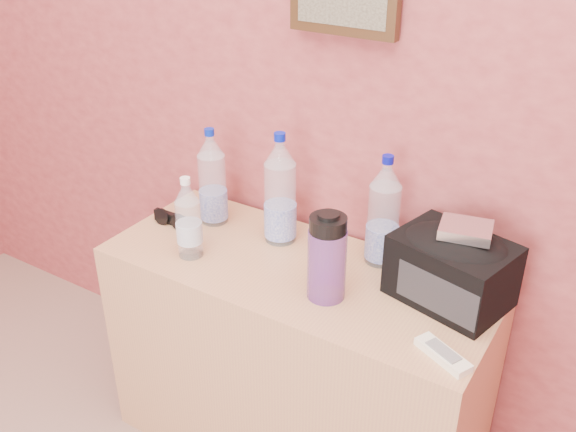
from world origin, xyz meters
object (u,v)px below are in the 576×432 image
object	(u,v)px
pet_large_b	(280,194)
toiletry_bag	(452,267)
pet_large_c	(383,216)
foil_packet	(466,230)
pet_small	(189,222)
nalgene_bottle	(327,256)
ac_remote	(443,355)
sunglasses	(174,219)
pet_large_a	(212,182)
dresser	(295,363)

from	to	relation	value
pet_large_b	toiletry_bag	xyz separation A→B (m)	(0.52, -0.02, -0.05)
pet_large_c	foil_packet	distance (m)	0.26
pet_small	toiletry_bag	distance (m)	0.71
nalgene_bottle	ac_remote	bearing A→B (deg)	-11.79
ac_remote	foil_packet	bearing A→B (deg)	127.68
sunglasses	foil_packet	size ratio (longest dim) A/B	1.16
pet_small	ac_remote	distance (m)	0.77
pet_large_a	ac_remote	size ratio (longest dim) A/B	2.16
pet_small	toiletry_bag	xyz separation A→B (m)	(0.69, 0.19, -0.01)
ac_remote	pet_small	bearing A→B (deg)	-157.75
pet_large_c	pet_small	world-z (taller)	pet_large_c
pet_large_c	foil_packet	world-z (taller)	pet_large_c
pet_large_c	nalgene_bottle	bearing A→B (deg)	-101.72
pet_large_a	foil_packet	bearing A→B (deg)	-0.10
pet_large_b	sunglasses	world-z (taller)	pet_large_b
dresser	pet_small	world-z (taller)	pet_small
dresser	pet_large_a	distance (m)	0.60
nalgene_bottle	ac_remote	xyz separation A→B (m)	(0.34, -0.07, -0.11)
sunglasses	foil_packet	world-z (taller)	foil_packet
pet_large_a	ac_remote	bearing A→B (deg)	-15.87
dresser	nalgene_bottle	xyz separation A→B (m)	(0.13, -0.07, 0.46)
pet_large_c	toiletry_bag	world-z (taller)	pet_large_c
toiletry_bag	pet_large_a	bearing A→B (deg)	-166.79
sunglasses	pet_large_a	bearing A→B (deg)	43.18
pet_large_c	nalgene_bottle	xyz separation A→B (m)	(-0.05, -0.23, -0.02)
sunglasses	toiletry_bag	xyz separation A→B (m)	(0.85, 0.08, 0.08)
ac_remote	pet_large_c	bearing A→B (deg)	159.76
nalgene_bottle	foil_packet	bearing A→B (deg)	29.50
nalgene_bottle	sunglasses	distance (m)	0.59
sunglasses	foil_packet	xyz separation A→B (m)	(0.87, 0.09, 0.18)
pet_large_b	foil_packet	xyz separation A→B (m)	(0.54, -0.02, 0.05)
pet_large_a	toiletry_bag	distance (m)	0.76
sunglasses	ac_remote	bearing A→B (deg)	-9.61
pet_large_c	pet_small	xyz separation A→B (m)	(-0.47, -0.26, -0.03)
foil_packet	dresser	bearing A→B (deg)	-167.82
pet_small	pet_large_b	bearing A→B (deg)	51.13
pet_small	sunglasses	world-z (taller)	pet_small
pet_large_a	pet_large_c	bearing A→B (deg)	6.70
nalgene_bottle	ac_remote	world-z (taller)	nalgene_bottle
pet_large_a	nalgene_bottle	distance (m)	0.51
ac_remote	foil_packet	xyz separation A→B (m)	(-0.05, 0.23, 0.19)
toiletry_bag	foil_packet	size ratio (longest dim) A/B	2.28
dresser	toiletry_bag	size ratio (longest dim) A/B	3.92
nalgene_bottle	foil_packet	size ratio (longest dim) A/B	1.96
pet_large_a	toiletry_bag	bearing A→B (deg)	-0.66
dresser	ac_remote	size ratio (longest dim) A/B	7.78
pet_large_a	pet_large_b	size ratio (longest dim) A/B	0.91
pet_large_b	dresser	bearing A→B (deg)	-41.74
pet_large_a	pet_small	distance (m)	0.21
dresser	nalgene_bottle	size ratio (longest dim) A/B	4.58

